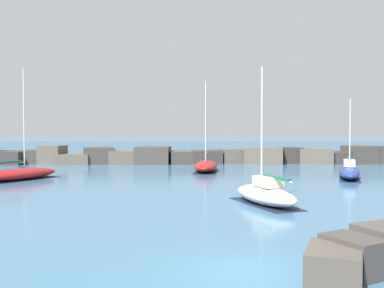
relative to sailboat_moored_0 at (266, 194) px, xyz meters
name	(u,v)px	position (x,y,z in m)	size (l,w,h in m)	color
ground_plane	(246,273)	(-3.23, -12.77, -0.67)	(600.00, 600.00, 0.00)	#3D6B8E
open_sea_beyond	(187,147)	(-3.23, 92.68, -0.67)	(400.00, 116.00, 0.01)	#2D5B7F
breakwater_jetty	(197,156)	(-2.86, 32.83, 0.34)	(68.47, 6.60, 2.51)	brown
foreground_rocks	(372,248)	(1.34, -11.84, -0.15)	(6.89, 6.42, 1.21)	#423D38
sailboat_moored_0	(266,194)	(0.00, 0.00, 0.00)	(4.08, 6.54, 8.64)	white
sailboat_moored_1	(349,171)	(11.09, 14.34, -0.02)	(4.69, 8.47, 7.55)	navy
sailboat_moored_2	(19,174)	(-20.27, 13.51, -0.11)	(6.52, 8.13, 10.39)	maroon
sailboat_moored_4	(206,166)	(-2.40, 21.11, -0.04)	(3.45, 7.60, 10.02)	maroon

